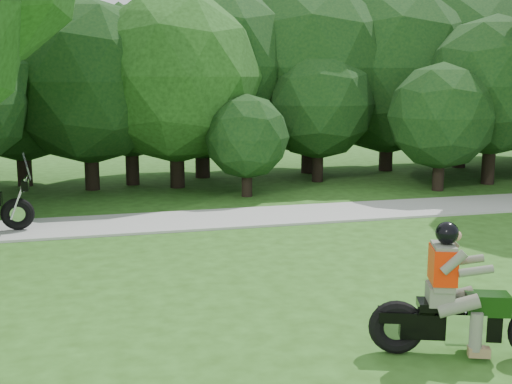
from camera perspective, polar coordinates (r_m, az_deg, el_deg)
name	(u,v)px	position (r m, az deg, el deg)	size (l,w,h in m)	color
walkway	(335,212)	(17.39, 7.04, -1.80)	(60.00, 2.20, 0.06)	#A8A8A2
tree_line	(287,77)	(23.46, 2.82, 10.16)	(40.13, 11.61, 7.24)	black
chopper_motorcycle	(457,308)	(8.87, 17.46, -9.77)	(2.47, 1.27, 1.81)	black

